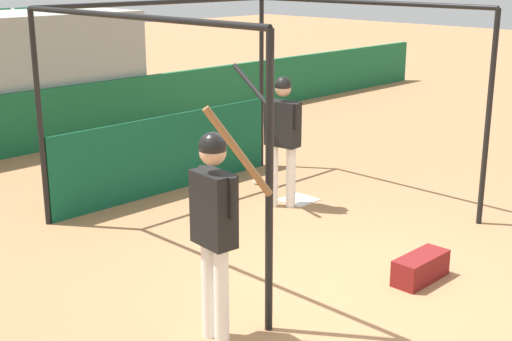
{
  "coord_description": "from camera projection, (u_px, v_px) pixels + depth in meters",
  "views": [
    {
      "loc": [
        -5.48,
        -4.07,
        3.18
      ],
      "look_at": [
        -0.19,
        1.18,
        1.03
      ],
      "focal_mm": 50.0,
      "sensor_mm": 36.0,
      "label": 1
    }
  ],
  "objects": [
    {
      "name": "ground_plane",
      "position": [
        350.0,
        285.0,
        7.37
      ],
      "size": [
        60.0,
        60.0,
        0.0
      ],
      "primitive_type": "plane",
      "color": "#A8754C"
    },
    {
      "name": "outfield_wall",
      "position": [
        10.0,
        126.0,
        12.16
      ],
      "size": [
        24.0,
        0.12,
        1.09
      ],
      "color": "#196038",
      "rests_on": "ground"
    },
    {
      "name": "batting_cage",
      "position": [
        199.0,
        119.0,
        9.63
      ],
      "size": [
        3.97,
        3.97,
        2.73
      ],
      "color": "black",
      "rests_on": "ground"
    },
    {
      "name": "home_plate",
      "position": [
        299.0,
        200.0,
        10.02
      ],
      "size": [
        0.44,
        0.44,
        0.02
      ],
      "color": "white",
      "rests_on": "ground"
    },
    {
      "name": "player_batter",
      "position": [
        282.0,
        129.0,
        9.48
      ],
      "size": [
        0.53,
        0.89,
        1.94
      ],
      "rotation": [
        0.0,
        0.0,
        1.7
      ],
      "color": "white",
      "rests_on": "ground"
    },
    {
      "name": "player_waiting",
      "position": [
        215.0,
        217.0,
        5.97
      ],
      "size": [
        0.51,
        0.76,
        2.16
      ],
      "rotation": [
        0.0,
        0.0,
        -1.67
      ],
      "color": "white",
      "rests_on": "ground"
    },
    {
      "name": "equipment_bag",
      "position": [
        421.0,
        268.0,
        7.44
      ],
      "size": [
        0.7,
        0.28,
        0.28
      ],
      "color": "maroon",
      "rests_on": "ground"
    },
    {
      "name": "baseball",
      "position": [
        256.0,
        182.0,
        10.73
      ],
      "size": [
        0.07,
        0.07,
        0.07
      ],
      "color": "white",
      "rests_on": "ground"
    }
  ]
}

